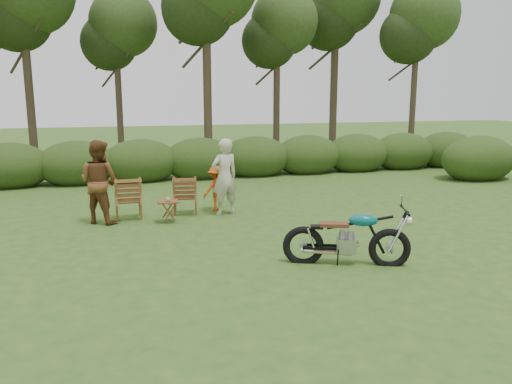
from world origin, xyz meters
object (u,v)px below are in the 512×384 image
object	(u,v)px
child	(216,210)
lawn_chair_right	(186,213)
adult_a	(225,214)
adult_b	(101,222)
motorcycle	(345,264)
side_table	(169,212)
lawn_chair_left	(129,218)
cup	(168,199)

from	to	relation	value
child	lawn_chair_right	bearing A→B (deg)	-15.13
adult_a	adult_b	world-z (taller)	adult_b
motorcycle	adult_a	size ratio (longest dim) A/B	1.11
lawn_chair_right	adult_a	bearing A→B (deg)	167.22
adult_a	side_table	bearing A→B (deg)	1.32
child	side_table	bearing A→B (deg)	11.00
side_table	adult_b	distance (m)	1.54
lawn_chair_left	adult_b	bearing A→B (deg)	19.89
lawn_chair_right	lawn_chair_left	world-z (taller)	lawn_chair_left
lawn_chair_right	motorcycle	bearing A→B (deg)	124.26
lawn_chair_left	child	bearing A→B (deg)	-173.44
cup	side_table	bearing A→B (deg)	71.98
lawn_chair_left	adult_a	xyz separation A→B (m)	(2.23, -0.26, 0.00)
cup	child	bearing A→B (deg)	34.98
motorcycle	side_table	distance (m)	4.48
adult_b	adult_a	bearing A→B (deg)	-144.82
lawn_chair_left	adult_a	bearing A→B (deg)	173.73
cup	adult_b	xyz separation A→B (m)	(-1.45, 0.45, -0.53)
motorcycle	adult_b	bearing A→B (deg)	156.50
adult_b	cup	bearing A→B (deg)	-161.42
motorcycle	adult_b	xyz separation A→B (m)	(-3.96, 4.14, 0.00)
side_table	child	distance (m)	1.58
lawn_chair_left	adult_b	distance (m)	0.65
motorcycle	side_table	size ratio (longest dim) A/B	4.13
adult_a	adult_b	bearing A→B (deg)	-15.16
lawn_chair_right	lawn_chair_left	xyz separation A→B (m)	(-1.34, -0.12, 0.00)
motorcycle	lawn_chair_right	world-z (taller)	motorcycle
adult_b	child	distance (m)	2.78
lawn_chair_left	adult_b	size ratio (longest dim) A/B	0.53
adult_b	child	bearing A→B (deg)	-134.70
motorcycle	cup	bearing A→B (deg)	147.06
lawn_chair_left	child	size ratio (longest dim) A/B	0.89
motorcycle	lawn_chair_left	bearing A→B (deg)	150.26
motorcycle	adult_a	distance (m)	4.25
lawn_chair_left	cup	bearing A→B (deg)	141.34
motorcycle	child	xyz separation A→B (m)	(-1.22, 4.59, 0.00)
side_table	child	size ratio (longest dim) A/B	0.44
cup	child	size ratio (longest dim) A/B	0.10
cup	adult_b	distance (m)	1.61
cup	adult_a	xyz separation A→B (m)	(1.40, 0.41, -0.53)
side_table	adult_b	world-z (taller)	adult_b
adult_b	child	xyz separation A→B (m)	(2.74, 0.45, 0.00)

